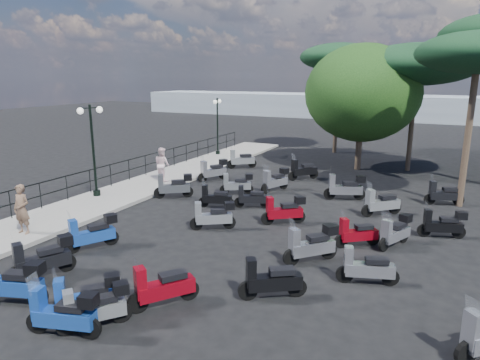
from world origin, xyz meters
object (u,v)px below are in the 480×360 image
at_px(scooter_16, 251,198).
at_px(scooter_20, 356,234).
at_px(scooter_9, 215,198).
at_px(scooter_11, 275,181).
at_px(scooter_6, 95,308).
at_px(scooter_12, 63,314).
at_px(scooter_28, 444,195).
at_px(pedestrian_far, 162,164).
at_px(scooter_14, 311,245).
at_px(scooter_1, 43,259).
at_px(pine_0, 417,65).
at_px(scooter_0, 11,283).
at_px(scooter_26, 443,224).
at_px(lamp_post_2, 217,122).
at_px(scooter_3, 174,186).
at_px(scooter_5, 241,160).
at_px(scooter_2, 92,234).
at_px(broadleaf_tree, 362,93).
at_px(scooter_19, 271,281).
at_px(scooter_10, 237,184).
at_px(scooter_27, 381,204).
at_px(pine_3, 478,54).
at_px(scooter_25, 366,268).
at_px(scooter_21, 395,232).
at_px(scooter_4, 213,171).
at_px(pine_2, 339,57).
at_px(woman, 22,209).
at_px(scooter_8, 213,216).
at_px(lamp_post_1, 93,145).
at_px(scooter_22, 345,188).
at_px(scooter_13, 86,298).
at_px(scooter_15, 284,211).
at_px(scooter_17, 303,171).
at_px(scooter_7, 162,288).

distance_m(scooter_16, scooter_20, 5.43).
relative_size(scooter_9, scooter_11, 0.92).
bearing_deg(scooter_6, scooter_12, 90.73).
bearing_deg(scooter_12, scooter_28, -43.06).
relative_size(pedestrian_far, scooter_14, 1.20).
relative_size(scooter_1, pine_0, 0.23).
bearing_deg(pine_0, scooter_0, -109.63).
bearing_deg(scooter_14, scooter_28, -70.28).
bearing_deg(scooter_26, lamp_post_2, 36.69).
distance_m(scooter_3, scooter_5, 7.20).
bearing_deg(scooter_2, broadleaf_tree, -79.58).
xyz_separation_m(scooter_9, scooter_19, (4.96, -6.05, 0.06)).
relative_size(scooter_9, scooter_10, 1.06).
xyz_separation_m(scooter_0, scooter_27, (7.12, 11.08, -0.07)).
bearing_deg(scooter_9, pine_3, -79.14).
relative_size(scooter_3, scooter_25, 0.96).
xyz_separation_m(scooter_11, scooter_21, (6.07, -4.77, -0.03)).
bearing_deg(scooter_4, pine_2, -79.18).
relative_size(scooter_10, pine_3, 0.20).
distance_m(woman, scooter_11, 11.06).
bearing_deg(scooter_26, scooter_8, 91.88).
distance_m(lamp_post_1, scooter_27, 12.61).
xyz_separation_m(scooter_1, scooter_22, (5.86, 11.36, 0.02)).
bearing_deg(woman, scooter_22, 40.89).
relative_size(scooter_2, scooter_10, 1.11).
relative_size(scooter_11, scooter_14, 1.14).
relative_size(scooter_5, scooter_9, 0.98).
bearing_deg(scooter_8, scooter_28, -80.44).
relative_size(scooter_10, scooter_13, 1.08).
relative_size(scooter_4, scooter_14, 1.13).
height_order(scooter_4, scooter_11, scooter_4).
distance_m(lamp_post_1, scooter_0, 9.53).
xyz_separation_m(scooter_4, pine_2, (3.73, 11.45, 6.17)).
bearing_deg(pine_2, scooter_26, -63.80).
bearing_deg(scooter_27, pine_3, -88.42).
bearing_deg(scooter_12, scooter_10, -8.18).
relative_size(scooter_12, scooter_15, 1.14).
relative_size(scooter_13, pine_3, 0.19).
bearing_deg(scooter_5, scooter_8, 161.85).
relative_size(scooter_16, scooter_26, 0.94).
distance_m(scooter_16, scooter_17, 5.81).
bearing_deg(scooter_1, scooter_12, 174.33).
height_order(scooter_7, scooter_13, scooter_7).
bearing_deg(scooter_13, scooter_0, 54.47).
relative_size(scooter_13, scooter_16, 0.91).
height_order(scooter_19, broadleaf_tree, broadleaf_tree).
relative_size(scooter_8, pine_2, 0.19).
bearing_deg(scooter_4, scooter_20, 174.78).
bearing_deg(scooter_25, scooter_16, 30.69).
relative_size(scooter_11, scooter_25, 1.02).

